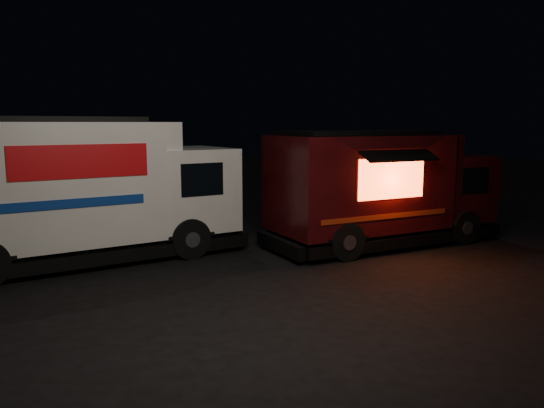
{
  "coord_description": "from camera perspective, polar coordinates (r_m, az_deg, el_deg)",
  "views": [
    {
      "loc": [
        -3.47,
        -10.71,
        3.36
      ],
      "look_at": [
        2.14,
        2.0,
        1.25
      ],
      "focal_mm": 35.0,
      "sensor_mm": 36.0,
      "label": 1
    }
  ],
  "objects": [
    {
      "name": "white_truck",
      "position": [
        13.7,
        -19.44,
        1.44
      ],
      "size": [
        8.07,
        3.74,
        3.52
      ],
      "primitive_type": null,
      "rotation": [
        0.0,
        0.0,
        0.14
      ],
      "color": "silver",
      "rests_on": "ground"
    },
    {
      "name": "ground",
      "position": [
        11.75,
        -5.66,
        -8.03
      ],
      "size": [
        80.0,
        80.0,
        0.0
      ],
      "primitive_type": "plane",
      "color": "black",
      "rests_on": "ground"
    },
    {
      "name": "red_truck",
      "position": [
        15.14,
        11.99,
        1.72
      ],
      "size": [
        6.95,
        2.9,
        3.17
      ],
      "primitive_type": null,
      "rotation": [
        0.0,
        0.0,
        0.06
      ],
      "color": "#3B0A0D",
      "rests_on": "ground"
    }
  ]
}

